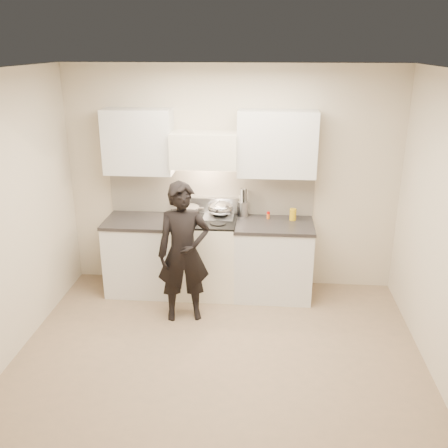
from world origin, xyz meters
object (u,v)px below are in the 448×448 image
object	(u,v)px
counter_right	(273,259)
stove	(205,256)
utensil_crock	(243,208)
wok	(221,208)
person	(184,253)

from	to	relation	value
counter_right	stove	bearing A→B (deg)	-180.00
utensil_crock	wok	bearing A→B (deg)	-160.19
stove	person	size ratio (longest dim) A/B	0.61
wok	utensil_crock	xyz separation A→B (m)	(0.27, 0.10, -0.02)
stove	counter_right	bearing A→B (deg)	0.00
wok	utensil_crock	size ratio (longest dim) A/B	1.13
stove	wok	world-z (taller)	wok
counter_right	person	bearing A→B (deg)	-146.91
stove	counter_right	size ratio (longest dim) A/B	1.04
wok	utensil_crock	bearing A→B (deg)	19.81
stove	person	bearing A→B (deg)	-102.93
stove	utensil_crock	xyz separation A→B (m)	(0.45, 0.23, 0.55)
counter_right	person	world-z (taller)	person
stove	counter_right	distance (m)	0.83
stove	person	world-z (taller)	person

